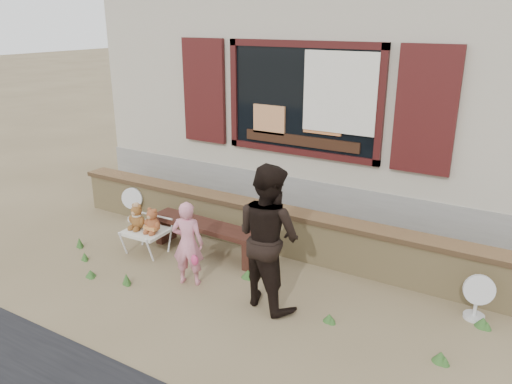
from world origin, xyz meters
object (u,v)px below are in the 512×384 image
Objects in this scene: teddy_bear_right at (153,220)px; child at (188,243)px; folding_chair at (146,232)px; teddy_bear_left at (137,216)px; adult at (268,236)px; bench at (206,231)px.

child is at bearing -24.78° from teddy_bear_right.
folding_chair is 1.56× the size of teddy_bear_left.
adult is at bearing -8.78° from teddy_bear_left.
teddy_bear_left is 0.34× the size of child.
child reaches higher than teddy_bear_left.
child is 1.14m from adult.
child reaches higher than bench.
folding_chair is 1.60× the size of teddy_bear_right.
adult reaches higher than folding_chair.
child is (0.32, -0.81, 0.22)m from bench.
bench is 4.85× the size of teddy_bear_right.
teddy_bear_right is 0.33× the size of child.
bench is at bearing 33.34° from teddy_bear_right.
folding_chair is 1.15m from child.
teddy_bear_left reaches higher than bench.
bench is 4.75× the size of teddy_bear_left.
adult reaches higher than teddy_bear_right.
bench is 3.04× the size of folding_chair.
teddy_bear_right is at bearing 9.62° from adult.
teddy_bear_left is (-0.88, -0.44, 0.21)m from bench.
bench reaches higher than folding_chair.
folding_chair is at bearing 10.26° from adult.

